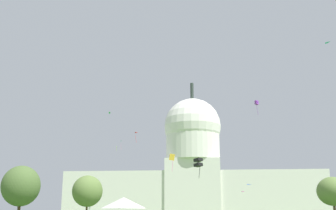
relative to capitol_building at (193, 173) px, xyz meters
name	(u,v)px	position (x,y,z in m)	size (l,w,h in m)	color
capitol_building	(193,173)	(0.00, 0.00, 0.00)	(130.64, 29.86, 71.12)	silver
tree_west_far	(87,191)	(-26.33, -99.02, -13.61)	(11.83, 11.92, 13.45)	#4C3823
tree_west_mid	(21,186)	(-35.99, -121.10, -13.38)	(10.01, 9.70, 14.03)	#4C3823
tree_east_near	(333,191)	(41.06, -99.90, -14.01)	(9.35, 10.69, 12.47)	brown
kite_cyan_high	(326,44)	(34.95, -127.15, 17.18)	(1.15, 1.41, 0.17)	#33BCDB
kite_magenta_low	(241,193)	(17.19, -93.51, -14.01)	(1.31, 1.62, 0.20)	#D1339E
kite_blue_low	(248,185)	(20.81, -75.26, -10.85)	(1.84, 1.64, 0.32)	blue
kite_violet_high	(257,103)	(23.10, -92.96, 12.71)	(1.38, 1.35, 4.49)	purple
kite_black_low	(198,163)	(6.63, -150.18, -11.61)	(1.56, 1.55, 3.22)	black
kite_green_high	(110,113)	(-34.12, -44.79, 22.24)	(0.66, 0.47, 0.73)	green
kite_lime_mid	(117,147)	(-35.70, -22.05, 10.57)	(0.52, 0.81, 2.64)	#8CD133
kite_red_high	(135,135)	(-23.01, -43.51, 12.66)	(1.47, 1.68, 3.90)	red
kite_gold_low	(172,158)	(1.17, -136.10, -9.12)	(1.18, 0.70, 3.48)	gold
kite_turquoise_mid	(122,143)	(-28.69, -43.12, 9.37)	(1.18, 1.65, 3.68)	teal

